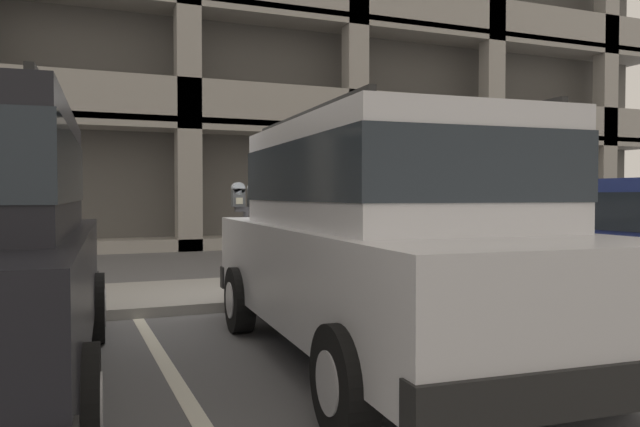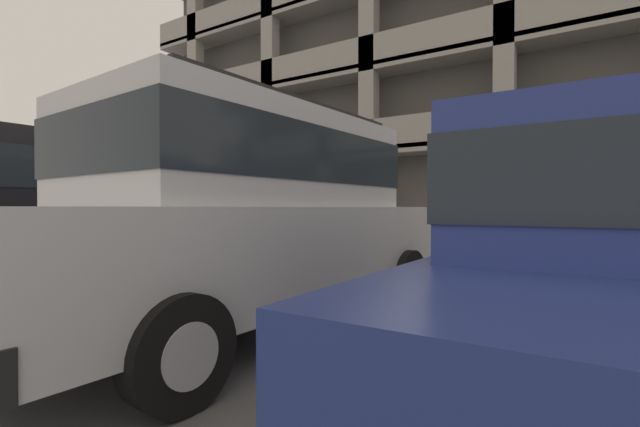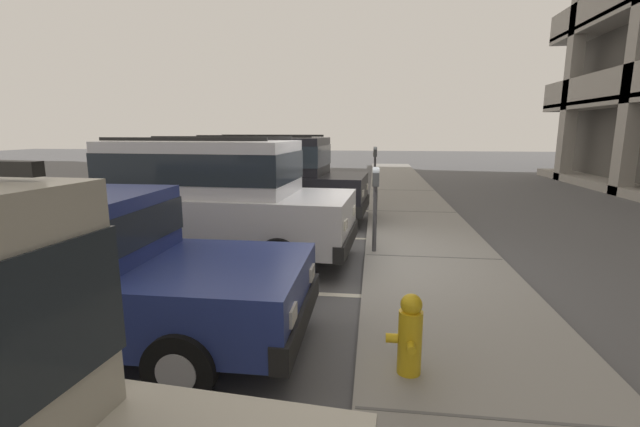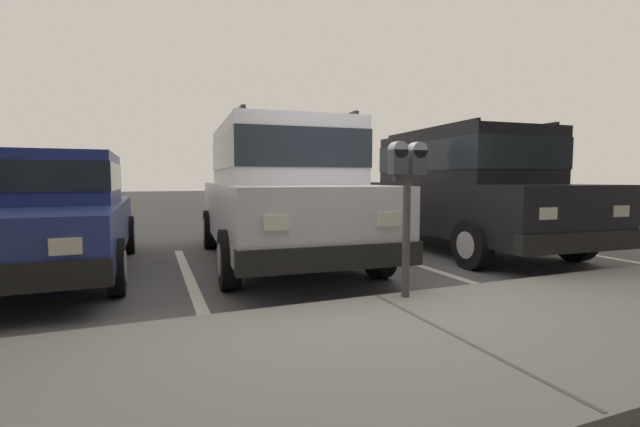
{
  "view_description": "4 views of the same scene",
  "coord_description": "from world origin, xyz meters",
  "px_view_note": "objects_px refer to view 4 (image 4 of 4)",
  "views": [
    {
      "loc": [
        -2.27,
        -6.97,
        1.39
      ],
      "look_at": [
        0.13,
        -1.14,
        1.2
      ],
      "focal_mm": 35.0,
      "sensor_mm": 36.0,
      "label": 1
    },
    {
      "loc": [
        2.89,
        -5.44,
        1.13
      ],
      "look_at": [
        -0.07,
        -0.82,
        1.05
      ],
      "focal_mm": 24.0,
      "sensor_mm": 36.0,
      "label": 2
    },
    {
      "loc": [
        6.84,
        0.32,
        2.13
      ],
      "look_at": [
        0.16,
        -0.53,
        0.83
      ],
      "focal_mm": 24.0,
      "sensor_mm": 36.0,
      "label": 3
    },
    {
      "loc": [
        1.94,
        3.65,
        1.21
      ],
      "look_at": [
        0.02,
        -1.15,
        0.79
      ],
      "focal_mm": 24.0,
      "sensor_mm": 36.0,
      "label": 4
    }
  ],
  "objects_px": {
    "silver_suv": "(279,187)",
    "dark_hatchback": "(51,209)",
    "red_sedan": "(461,186)",
    "parking_meter_near": "(407,182)"
  },
  "relations": [
    {
      "from": "silver_suv",
      "to": "dark_hatchback",
      "type": "bearing_deg",
      "value": -0.81
    },
    {
      "from": "silver_suv",
      "to": "red_sedan",
      "type": "xyz_separation_m",
      "value": [
        -3.19,
        0.16,
        0.0
      ]
    },
    {
      "from": "silver_suv",
      "to": "red_sedan",
      "type": "distance_m",
      "value": 3.2
    },
    {
      "from": "silver_suv",
      "to": "dark_hatchback",
      "type": "height_order",
      "value": "silver_suv"
    },
    {
      "from": "silver_suv",
      "to": "parking_meter_near",
      "type": "bearing_deg",
      "value": 101.6
    },
    {
      "from": "silver_suv",
      "to": "parking_meter_near",
      "type": "distance_m",
      "value": 2.79
    },
    {
      "from": "parking_meter_near",
      "to": "dark_hatchback",
      "type": "bearing_deg",
      "value": -41.76
    },
    {
      "from": "dark_hatchback",
      "to": "parking_meter_near",
      "type": "height_order",
      "value": "same"
    },
    {
      "from": "parking_meter_near",
      "to": "silver_suv",
      "type": "bearing_deg",
      "value": -81.79
    },
    {
      "from": "silver_suv",
      "to": "parking_meter_near",
      "type": "height_order",
      "value": "silver_suv"
    }
  ]
}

